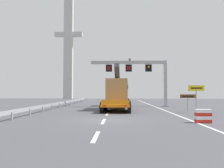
% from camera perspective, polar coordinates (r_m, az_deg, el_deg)
% --- Properties ---
extents(ground, '(112.00, 112.00, 0.00)m').
position_cam_1_polar(ground, '(16.14, -1.83, -9.44)').
color(ground, '#4C4C51').
extents(lane_markings, '(0.20, 59.75, 0.01)m').
position_cam_1_polar(lane_markings, '(38.62, 0.10, -5.24)').
color(lane_markings, silver).
rests_on(lane_markings, ground).
extents(edge_line_right, '(0.20, 63.00, 0.01)m').
position_cam_1_polar(edge_line_right, '(28.54, 12.27, -6.25)').
color(edge_line_right, silver).
rests_on(edge_line_right, ground).
extents(overhead_lane_gantry, '(11.29, 0.90, 6.97)m').
position_cam_1_polar(overhead_lane_gantry, '(32.01, 7.12, 3.76)').
color(overhead_lane_gantry, '#9EA0A5').
rests_on(overhead_lane_gantry, ground).
extents(heavy_haul_truck_orange, '(3.49, 14.14, 5.30)m').
position_cam_1_polar(heavy_haul_truck_orange, '(28.61, 1.67, -2.31)').
color(heavy_haul_truck_orange, orange).
rests_on(heavy_haul_truck_orange, ground).
extents(exit_sign_yellow, '(1.54, 0.15, 2.72)m').
position_cam_1_polar(exit_sign_yellow, '(22.69, 21.24, -1.97)').
color(exit_sign_yellow, '#9EA0A5').
rests_on(exit_sign_yellow, ground).
extents(tourist_info_sign_brown, '(1.66, 0.15, 1.82)m').
position_cam_1_polar(tourist_info_sign_brown, '(24.46, 19.27, -3.56)').
color(tourist_info_sign_brown, '#9EA0A5').
rests_on(tourist_info_sign_brown, ground).
extents(crash_barrier_striped, '(1.01, 0.52, 0.90)m').
position_cam_1_polar(crash_barrier_striped, '(15.89, 22.78, -7.75)').
color(crash_barrier_striped, red).
rests_on(crash_barrier_striped, ground).
extents(guardrail_left, '(0.13, 35.32, 0.76)m').
position_cam_1_polar(guardrail_left, '(32.61, -12.18, -4.76)').
color(guardrail_left, '#999EA3').
rests_on(guardrail_left, ground).
extents(bridge_pylon_distant, '(9.00, 2.00, 33.87)m').
position_cam_1_polar(bridge_pylon_distant, '(73.39, -11.33, 9.84)').
color(bridge_pylon_distant, '#B7B7B2').
rests_on(bridge_pylon_distant, ground).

